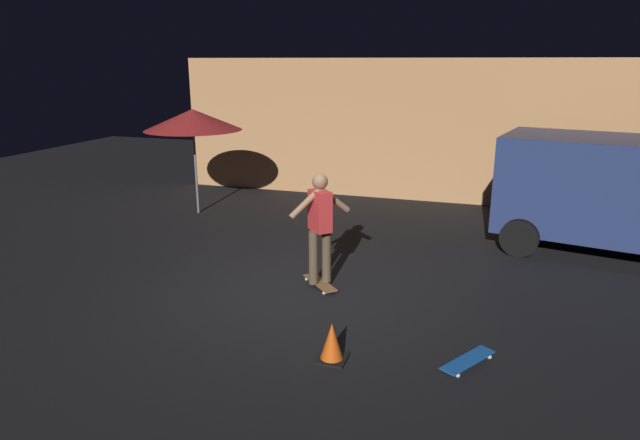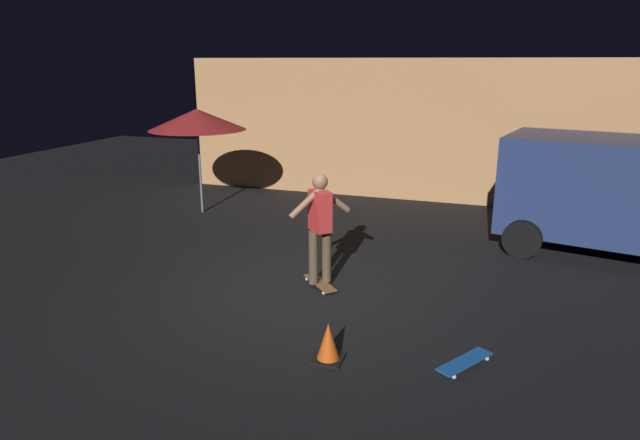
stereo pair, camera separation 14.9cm
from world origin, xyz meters
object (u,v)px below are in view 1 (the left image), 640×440
(patio_umbrella, at_px, (193,120))
(traffic_cone, at_px, (332,343))
(skater, at_px, (320,221))
(skateboard_spare, at_px, (468,360))
(skateboard_ridden, at_px, (320,283))

(patio_umbrella, xyz_separation_m, traffic_cone, (4.68, -5.22, -1.86))
(skater, bearing_deg, skateboard_spare, -35.90)
(skateboard_ridden, xyz_separation_m, skater, (-0.00, 0.00, 0.98))
(skateboard_ridden, bearing_deg, patio_umbrella, 140.51)
(traffic_cone, bearing_deg, skater, 111.24)
(patio_umbrella, xyz_separation_m, skateboard_spare, (6.17, -4.86, -2.02))
(patio_umbrella, bearing_deg, skateboard_ridden, -39.49)
(skateboard_spare, height_order, traffic_cone, traffic_cone)
(skateboard_ridden, relative_size, skateboard_spare, 0.91)
(skateboard_spare, xyz_separation_m, skater, (-2.27, 1.64, 0.98))
(skater, height_order, traffic_cone, skater)
(skateboard_ridden, bearing_deg, traffic_cone, -68.76)
(patio_umbrella, distance_m, traffic_cone, 7.25)
(skateboard_ridden, height_order, traffic_cone, traffic_cone)
(patio_umbrella, xyz_separation_m, skateboard_ridden, (3.90, -3.21, -2.02))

